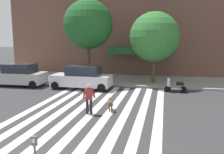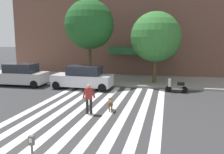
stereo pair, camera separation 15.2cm
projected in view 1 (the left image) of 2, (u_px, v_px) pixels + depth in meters
ground_plane at (81, 109)px, 13.90m from camera, size 160.00×160.00×0.00m
sidewalk_far at (115, 79)px, 23.36m from camera, size 80.00×6.00×0.15m
crosswalk_stripes at (95, 110)px, 13.72m from camera, size 7.65×13.05×0.01m
parking_meter_third_along at (35, 153)px, 6.47m from camera, size 0.14×0.11×1.36m
parked_car_near_curb at (19, 75)px, 20.59m from camera, size 4.72×2.17×1.91m
parked_car_behind_first at (82, 78)px, 19.37m from camera, size 4.82×1.94×1.86m
parked_scooter at (176, 86)px, 18.12m from camera, size 1.63×0.50×1.11m
street_tree_nearest at (88, 25)px, 21.39m from camera, size 4.39×4.39×7.29m
street_tree_middle at (155, 37)px, 20.71m from camera, size 4.32×4.32×6.16m
pedestrian_dog_walker at (89, 97)px, 12.94m from camera, size 0.70×0.34×1.64m
dog_on_leash at (110, 103)px, 13.62m from camera, size 0.46×1.03×0.65m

